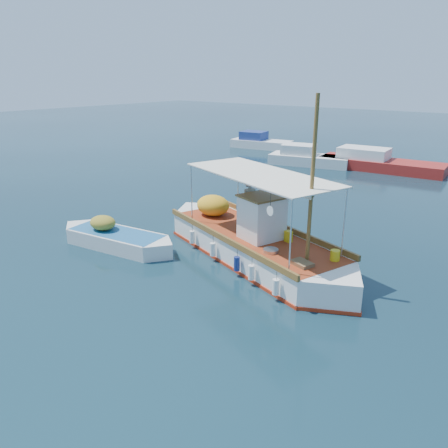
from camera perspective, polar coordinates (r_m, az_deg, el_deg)
The scene contains 6 objects.
ground at distance 17.17m, azimuth 1.89°, elevation -5.00°, with size 160.00×160.00×0.00m, color black.
fishing_caique at distance 17.49m, azimuth 3.63°, elevation -2.47°, with size 10.38×5.32×6.66m.
dinghy at distance 19.17m, azimuth -13.95°, elevation -1.98°, with size 5.80×2.27×1.43m.
bg_boat_nw at distance 36.44m, azimuth 10.81°, elevation 8.39°, with size 6.71×3.85×1.80m.
bg_boat_n at distance 35.83m, azimuth 19.36°, elevation 7.48°, with size 9.36×3.54×1.80m.
bg_boat_far_w at distance 44.39m, azimuth 4.71°, elevation 10.50°, with size 6.23×3.17×1.80m.
Camera 1 is at (9.28, -12.65, 6.97)m, focal length 35.00 mm.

